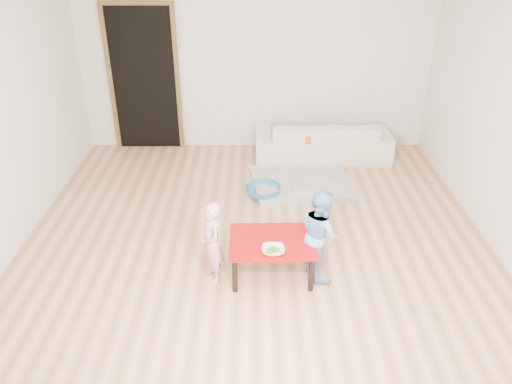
{
  "coord_description": "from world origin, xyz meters",
  "views": [
    {
      "loc": [
        -0.01,
        -4.59,
        3.05
      ],
      "look_at": [
        0.0,
        -0.2,
        0.65
      ],
      "focal_mm": 35.0,
      "sensor_mm": 36.0,
      "label": 1
    }
  ],
  "objects_px": {
    "sofa": "(322,139)",
    "basin": "(263,191)",
    "red_table": "(272,257)",
    "child_pink": "(212,243)",
    "child_blue": "(320,234)",
    "bowl": "(273,250)"
  },
  "relations": [
    {
      "from": "sofa",
      "to": "basin",
      "type": "bearing_deg",
      "value": 52.57
    },
    {
      "from": "red_table",
      "to": "child_pink",
      "type": "distance_m",
      "value": 0.61
    },
    {
      "from": "child_pink",
      "to": "child_blue",
      "type": "relative_size",
      "value": 0.91
    },
    {
      "from": "child_blue",
      "to": "sofa",
      "type": "bearing_deg",
      "value": -24.36
    },
    {
      "from": "red_table",
      "to": "child_blue",
      "type": "distance_m",
      "value": 0.52
    },
    {
      "from": "red_table",
      "to": "basin",
      "type": "height_order",
      "value": "red_table"
    },
    {
      "from": "red_table",
      "to": "basin",
      "type": "bearing_deg",
      "value": 92.18
    },
    {
      "from": "sofa",
      "to": "bowl",
      "type": "xyz_separation_m",
      "value": [
        -0.8,
        -2.94,
        0.15
      ]
    },
    {
      "from": "sofa",
      "to": "child_blue",
      "type": "xyz_separation_m",
      "value": [
        -0.35,
        -2.71,
        0.17
      ]
    },
    {
      "from": "red_table",
      "to": "child_pink",
      "type": "height_order",
      "value": "child_pink"
    },
    {
      "from": "bowl",
      "to": "child_pink",
      "type": "bearing_deg",
      "value": 166.05
    },
    {
      "from": "child_blue",
      "to": "basin",
      "type": "relative_size",
      "value": 2.06
    },
    {
      "from": "red_table",
      "to": "child_blue",
      "type": "xyz_separation_m",
      "value": [
        0.46,
        0.02,
        0.25
      ]
    },
    {
      "from": "child_blue",
      "to": "red_table",
      "type": "bearing_deg",
      "value": 75.82
    },
    {
      "from": "red_table",
      "to": "child_pink",
      "type": "xyz_separation_m",
      "value": [
        -0.56,
        -0.07,
        0.21
      ]
    },
    {
      "from": "bowl",
      "to": "red_table",
      "type": "bearing_deg",
      "value": 90.78
    },
    {
      "from": "sofa",
      "to": "bowl",
      "type": "distance_m",
      "value": 3.06
    },
    {
      "from": "bowl",
      "to": "basin",
      "type": "bearing_deg",
      "value": 92.02
    },
    {
      "from": "bowl",
      "to": "child_blue",
      "type": "distance_m",
      "value": 0.51
    },
    {
      "from": "sofa",
      "to": "bowl",
      "type": "relative_size",
      "value": 9.25
    },
    {
      "from": "bowl",
      "to": "child_pink",
      "type": "height_order",
      "value": "child_pink"
    },
    {
      "from": "sofa",
      "to": "child_blue",
      "type": "relative_size",
      "value": 2.12
    }
  ]
}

